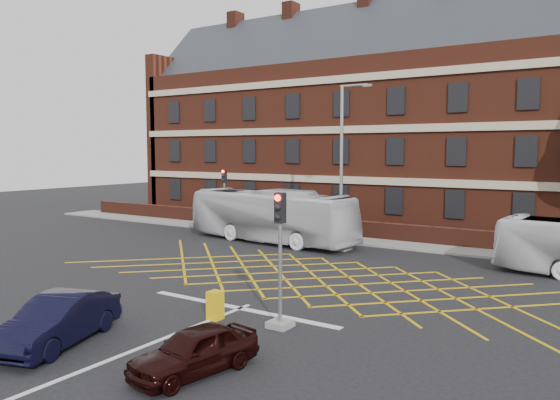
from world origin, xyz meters
The scene contains 15 objects.
ground centered at (0.00, 0.00, 0.00)m, with size 120.00×120.00×0.00m, color black.
victorian_building centered at (0.25, 22.00, 7.84)m, with size 51.00×12.17×20.40m.
boundary_wall centered at (0.00, 13.00, 0.55)m, with size 56.00×0.50×1.10m, color #4A1E13.
far_pavement centered at (0.00, 12.00, 0.06)m, with size 60.00×3.00×0.12m, color slate.
box_junction_hatching centered at (0.00, 2.00, 0.01)m, with size 11.50×0.12×0.02m, color #CC990C.
stop_line centered at (0.00, -3.50, 0.01)m, with size 8.00×0.30×0.02m, color silver.
centre_line centered at (0.00, -10.00, 0.01)m, with size 0.15×14.00×0.02m, color silver.
bus_left centered at (-7.05, 8.69, 1.60)m, with size 2.68×11.47×3.20m, color silver.
car_navy centered at (-2.20, -9.20, 0.71)m, with size 1.51×4.32×1.42m, color black.
car_maroon centered at (2.48, -8.59, 0.59)m, with size 1.40×3.48×1.19m, color black.
traffic_light_near centered at (2.31, -4.43, 1.76)m, with size 0.70×0.70×4.27m.
traffic_light_far centered at (-12.31, 10.75, 1.76)m, with size 0.70×0.70×4.27m.
street_lamp centered at (-2.19, 8.67, 3.15)m, with size 2.25×1.00×9.12m.
direction_signs centered at (-12.54, 11.67, 1.38)m, with size 1.10×0.16×2.20m.
utility_cabinet centered at (0.07, -4.93, 0.48)m, with size 0.43×0.44×0.95m, color gold.
Camera 1 is at (11.55, -18.45, 5.59)m, focal length 35.00 mm.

